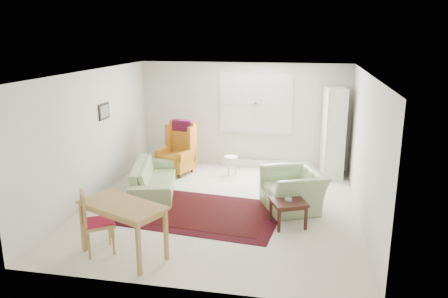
% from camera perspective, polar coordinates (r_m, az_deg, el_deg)
% --- Properties ---
extents(room, '(5.04, 5.54, 2.51)m').
position_cam_1_polar(room, '(8.07, 0.01, 1.25)').
color(room, beige).
rests_on(room, ground).
extents(rug, '(3.11, 2.19, 0.03)m').
position_cam_1_polar(rug, '(8.02, -3.38, -8.21)').
color(rug, black).
rests_on(rug, ground).
extents(sofa, '(1.28, 2.19, 0.83)m').
position_cam_1_polar(sofa, '(9.02, -9.11, -3.01)').
color(sofa, '#8CA66F').
rests_on(sofa, ground).
extents(armchair, '(1.34, 1.41, 0.87)m').
position_cam_1_polar(armchair, '(8.16, 9.02, -4.81)').
color(armchair, '#8CA66F').
rests_on(armchair, ground).
extents(wingback_chair, '(0.89, 0.91, 1.22)m').
position_cam_1_polar(wingback_chair, '(10.05, -6.32, 0.10)').
color(wingback_chair, '#BE751D').
rests_on(wingback_chair, ground).
extents(coffee_table, '(0.72, 0.72, 0.45)m').
position_cam_1_polar(coffee_table, '(7.52, 8.35, -8.24)').
color(coffee_table, '#3C1812').
rests_on(coffee_table, ground).
extents(stool, '(0.35, 0.35, 0.43)m').
position_cam_1_polar(stool, '(10.07, 0.92, -2.12)').
color(stool, white).
rests_on(stool, ground).
extents(cabinet, '(0.53, 0.86, 2.02)m').
position_cam_1_polar(cabinet, '(10.08, 14.09, 2.13)').
color(cabinet, silver).
rests_on(cabinet, ground).
extents(desk, '(1.42, 1.11, 0.81)m').
position_cam_1_polar(desk, '(6.59, -12.98, -10.25)').
color(desk, '#AE8746').
rests_on(desk, ground).
extents(desk_chair, '(0.59, 0.59, 0.97)m').
position_cam_1_polar(desk_chair, '(6.74, -16.10, -9.10)').
color(desk_chair, '#AE8746').
rests_on(desk_chair, ground).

